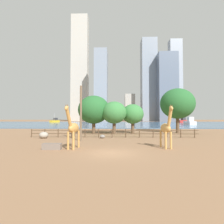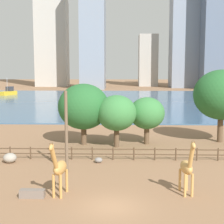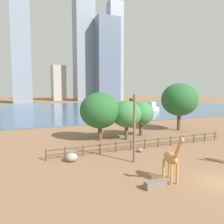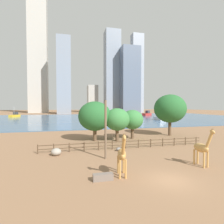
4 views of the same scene
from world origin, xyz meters
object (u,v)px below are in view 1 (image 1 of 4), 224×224
feeding_trough (52,146)px  boat_ferry (190,122)px  giraffe_tall (166,128)px  tree_center_broad (94,110)px  boulder_near_fence (44,135)px  tree_right_tall (114,113)px  tree_left_small (177,104)px  tree_left_large (133,114)px  utility_pole (81,113)px  boat_tug (182,121)px  boulder_by_pole (102,137)px  giraffe_companion (73,128)px  boat_sailboat (55,121)px

feeding_trough → boat_ferry: boat_ferry is taller
giraffe_tall → tree_center_broad: bearing=-157.2°
boulder_near_fence → tree_right_tall: size_ratio=0.21×
tree_center_broad → tree_left_small: 17.27m
tree_left_large → tree_center_broad: tree_center_broad is taller
utility_pole → tree_left_small: bearing=37.7°
giraffe_tall → boat_ferry: giraffe_tall is taller
tree_right_tall → boat_tug: size_ratio=0.80×
feeding_trough → tree_left_small: size_ratio=0.20×
boulder_by_pole → boat_tug: (42.22, 81.20, 1.05)m
tree_center_broad → boat_ferry: 52.23m
giraffe_companion → boulder_by_pole: (2.21, 8.94, -1.80)m
utility_pole → tree_left_small: size_ratio=0.80×
tree_right_tall → boat_ferry: tree_right_tall is taller
tree_center_broad → boat_tug: 85.65m
giraffe_tall → tree_left_large: 17.28m
feeding_trough → tree_right_tall: (5.77, 16.40, 3.75)m
utility_pole → tree_right_tall: (4.27, 10.20, 0.38)m
utility_pole → tree_center_broad: 11.41m
boat_ferry → boat_tug: 35.62m
tree_right_tall → boat_tug: bearing=61.3°
utility_pole → boat_sailboat: bearing=111.6°
tree_center_broad → boat_tug: tree_center_broad is taller
boat_tug → tree_left_small: bearing=35.6°
giraffe_companion → boulder_by_pole: 9.38m
giraffe_tall → boat_tug: giraffe_tall is taller
utility_pole → boulder_near_fence: utility_pole is taller
giraffe_companion → boat_sailboat: boat_sailboat is taller
giraffe_companion → boat_tug: (44.44, 90.14, -0.75)m
boulder_by_pole → tree_left_small: bearing=34.7°
giraffe_companion → boat_ferry: bearing=157.5°
tree_center_broad → tree_left_large: bearing=4.2°
boat_sailboat → utility_pole: bearing=44.5°
boat_sailboat → boat_tug: (79.55, -3.10, 0.11)m
giraffe_companion → tree_left_small: size_ratio=0.47×
giraffe_tall → tree_left_small: (7.58, 18.55, 3.97)m
boulder_near_fence → boat_ferry: 62.69m
feeding_trough → tree_left_large: size_ratio=0.31×
tree_right_tall → tree_left_small: tree_left_small is taller
utility_pole → boat_tug: 95.60m
boulder_near_fence → giraffe_companion: bearing=-52.8°
feeding_trough → boat_sailboat: 99.41m
tree_left_small → boat_tug: bearing=68.8°
boulder_near_fence → boat_tug: bearing=58.0°
feeding_trough → tree_right_tall: bearing=70.6°
giraffe_tall → tree_left_large: size_ratio=0.75×
boulder_by_pole → tree_center_broad: tree_center_broad is taller
boat_ferry → tree_right_tall: bearing=144.6°
giraffe_companion → tree_right_tall: bearing=175.7°
giraffe_tall → utility_pole: 11.15m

